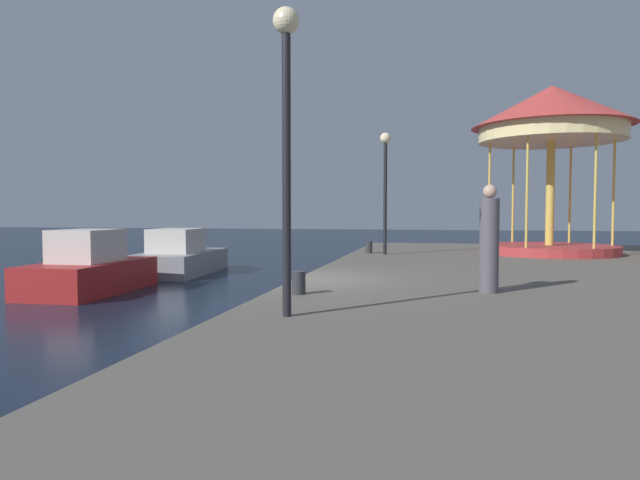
{
  "coord_description": "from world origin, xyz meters",
  "views": [
    {
      "loc": [
        2.98,
        -11.93,
        2.23
      ],
      "look_at": [
        -0.12,
        2.98,
        1.48
      ],
      "focal_mm": 32.14,
      "sensor_mm": 36.0,
      "label": 1
    }
  ],
  "objects_px": {
    "lamp_post_near_edge": "(286,106)",
    "bollard_south": "(299,283)",
    "carousel": "(551,128)",
    "lamp_post_mid_promenade": "(385,171)",
    "bollard_center": "(369,247)",
    "person_mid_promenade": "(489,242)",
    "motorboat_grey": "(180,257)",
    "motorboat_red": "(89,269)"
  },
  "relations": [
    {
      "from": "motorboat_red",
      "to": "carousel",
      "type": "height_order",
      "value": "carousel"
    },
    {
      "from": "motorboat_red",
      "to": "bollard_center",
      "type": "distance_m",
      "value": 9.06
    },
    {
      "from": "motorboat_red",
      "to": "lamp_post_mid_promenade",
      "type": "relative_size",
      "value": 1.01
    },
    {
      "from": "lamp_post_near_edge",
      "to": "lamp_post_mid_promenade",
      "type": "height_order",
      "value": "lamp_post_near_edge"
    },
    {
      "from": "carousel",
      "to": "lamp_post_mid_promenade",
      "type": "height_order",
      "value": "carousel"
    },
    {
      "from": "carousel",
      "to": "motorboat_grey",
      "type": "bearing_deg",
      "value": -173.11
    },
    {
      "from": "person_mid_promenade",
      "to": "lamp_post_mid_promenade",
      "type": "bearing_deg",
      "value": 106.81
    },
    {
      "from": "carousel",
      "to": "lamp_post_near_edge",
      "type": "relative_size",
      "value": 1.36
    },
    {
      "from": "motorboat_red",
      "to": "carousel",
      "type": "relative_size",
      "value": 0.73
    },
    {
      "from": "carousel",
      "to": "person_mid_promenade",
      "type": "distance_m",
      "value": 11.06
    },
    {
      "from": "carousel",
      "to": "lamp_post_mid_promenade",
      "type": "distance_m",
      "value": 5.82
    },
    {
      "from": "motorboat_grey",
      "to": "bollard_south",
      "type": "relative_size",
      "value": 12.26
    },
    {
      "from": "motorboat_grey",
      "to": "lamp_post_mid_promenade",
      "type": "height_order",
      "value": "lamp_post_mid_promenade"
    },
    {
      "from": "bollard_south",
      "to": "bollard_center",
      "type": "distance_m",
      "value": 10.13
    },
    {
      "from": "carousel",
      "to": "bollard_south",
      "type": "distance_m",
      "value": 13.23
    },
    {
      "from": "lamp_post_near_edge",
      "to": "lamp_post_mid_promenade",
      "type": "relative_size",
      "value": 1.03
    },
    {
      "from": "motorboat_grey",
      "to": "bollard_south",
      "type": "height_order",
      "value": "motorboat_grey"
    },
    {
      "from": "lamp_post_near_edge",
      "to": "bollard_south",
      "type": "relative_size",
      "value": 10.43
    },
    {
      "from": "motorboat_grey",
      "to": "lamp_post_near_edge",
      "type": "xyz_separation_m",
      "value": [
        7.11,
        -11.56,
        3.06
      ]
    },
    {
      "from": "motorboat_red",
      "to": "bollard_south",
      "type": "xyz_separation_m",
      "value": [
        7.04,
        -4.46,
        0.35
      ]
    },
    {
      "from": "motorboat_grey",
      "to": "person_mid_promenade",
      "type": "relative_size",
      "value": 2.57
    },
    {
      "from": "lamp_post_mid_promenade",
      "to": "motorboat_red",
      "type": "bearing_deg",
      "value": -145.97
    },
    {
      "from": "motorboat_grey",
      "to": "bollard_center",
      "type": "bearing_deg",
      "value": 5.53
    },
    {
      "from": "motorboat_grey",
      "to": "lamp_post_mid_promenade",
      "type": "distance_m",
      "value": 7.96
    },
    {
      "from": "lamp_post_mid_promenade",
      "to": "motorboat_grey",
      "type": "bearing_deg",
      "value": -178.85
    },
    {
      "from": "motorboat_red",
      "to": "lamp_post_near_edge",
      "type": "relative_size",
      "value": 0.99
    },
    {
      "from": "motorboat_grey",
      "to": "bollard_center",
      "type": "distance_m",
      "value": 6.81
    },
    {
      "from": "bollard_south",
      "to": "motorboat_red",
      "type": "bearing_deg",
      "value": 147.68
    },
    {
      "from": "lamp_post_near_edge",
      "to": "person_mid_promenade",
      "type": "height_order",
      "value": "lamp_post_near_edge"
    },
    {
      "from": "carousel",
      "to": "person_mid_promenade",
      "type": "relative_size",
      "value": 2.97
    },
    {
      "from": "motorboat_red",
      "to": "bollard_center",
      "type": "xyz_separation_m",
      "value": [
        7.05,
        5.68,
        0.35
      ]
    },
    {
      "from": "motorboat_red",
      "to": "bollard_south",
      "type": "distance_m",
      "value": 8.34
    },
    {
      "from": "carousel",
      "to": "lamp_post_mid_promenade",
      "type": "bearing_deg",
      "value": -165.59
    },
    {
      "from": "lamp_post_mid_promenade",
      "to": "bollard_center",
      "type": "relative_size",
      "value": 10.17
    },
    {
      "from": "motorboat_grey",
      "to": "motorboat_red",
      "type": "height_order",
      "value": "motorboat_red"
    },
    {
      "from": "lamp_post_mid_promenade",
      "to": "person_mid_promenade",
      "type": "distance_m",
      "value": 9.33
    },
    {
      "from": "lamp_post_near_edge",
      "to": "lamp_post_mid_promenade",
      "type": "bearing_deg",
      "value": 88.7
    },
    {
      "from": "motorboat_red",
      "to": "lamp_post_mid_promenade",
      "type": "distance_m",
      "value": 9.7
    },
    {
      "from": "bollard_center",
      "to": "person_mid_promenade",
      "type": "xyz_separation_m",
      "value": [
        3.24,
        -9.26,
        0.7
      ]
    },
    {
      "from": "motorboat_grey",
      "to": "carousel",
      "type": "distance_m",
      "value": 13.68
    },
    {
      "from": "bollard_south",
      "to": "carousel",
      "type": "bearing_deg",
      "value": 61.15
    },
    {
      "from": "bollard_center",
      "to": "bollard_south",
      "type": "bearing_deg",
      "value": -90.07
    }
  ]
}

